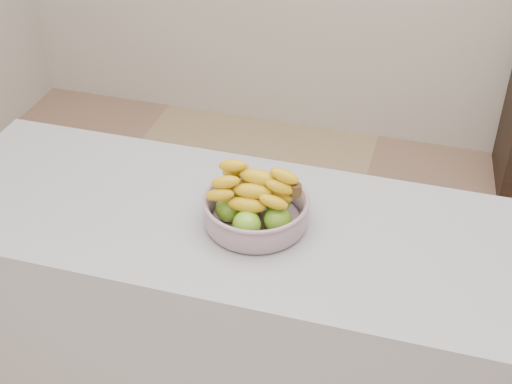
# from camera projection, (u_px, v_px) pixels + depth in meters

# --- Properties ---
(counter) EXTENTS (2.00, 0.60, 0.90)m
(counter) POSITION_uv_depth(u_px,v_px,m) (293.00, 350.00, 2.08)
(counter) COLOR #929299
(counter) RESTS_ON ground
(fruit_bowl) EXTENTS (0.27, 0.27, 0.17)m
(fruit_bowl) POSITION_uv_depth(u_px,v_px,m) (256.00, 207.00, 1.81)
(fruit_bowl) COLOR #A5B3C7
(fruit_bowl) RESTS_ON counter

